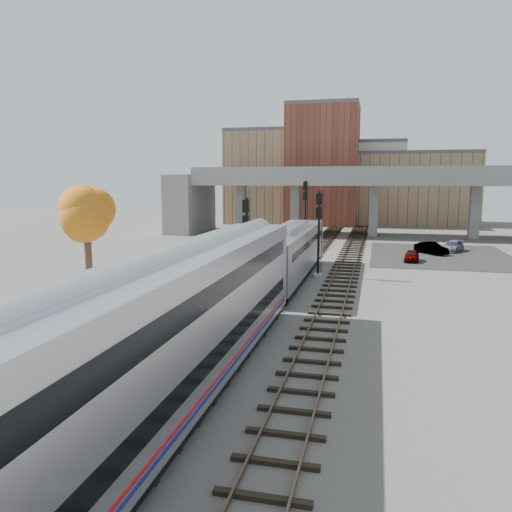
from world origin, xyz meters
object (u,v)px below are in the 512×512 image
at_px(locomotive, 290,251).
at_px(car_c, 453,246).
at_px(tree, 87,221).
at_px(signal_mast_near, 246,248).
at_px(signal_mast_mid, 319,235).
at_px(car_b, 431,248).
at_px(signal_mast_far, 305,212).
at_px(car_a, 412,256).
at_px(coach, 179,326).

relative_size(locomotive, car_c, 4.82).
relative_size(locomotive, tree, 2.67).
distance_m(tree, car_c, 39.73).
bearing_deg(car_c, signal_mast_near, -99.24).
relative_size(signal_mast_mid, car_b, 1.81).
bearing_deg(car_b, car_c, 6.96).
distance_m(signal_mast_far, car_b, 15.78).
relative_size(locomotive, car_a, 5.90).
distance_m(locomotive, signal_mast_mid, 2.78).
xyz_separation_m(tree, car_a, (20.56, 22.32, -4.70)).
xyz_separation_m(signal_mast_near, signal_mast_far, (0.00, 28.24, 0.75)).
height_order(signal_mast_near, car_c, signal_mast_near).
distance_m(coach, car_a, 35.38).
bearing_deg(coach, car_a, 73.82).
distance_m(coach, tree, 15.98).
relative_size(coach, car_b, 6.59).
height_order(car_a, car_b, car_b).
relative_size(locomotive, signal_mast_near, 2.89).
height_order(coach, tree, tree).
bearing_deg(car_c, car_b, -109.90).
bearing_deg(car_c, signal_mast_mid, -100.71).
distance_m(signal_mast_far, car_a, 16.88).
bearing_deg(car_c, car_a, -96.10).
height_order(car_b, car_c, car_b).
bearing_deg(signal_mast_far, tree, -104.31).
relative_size(signal_mast_near, car_b, 1.74).
height_order(locomotive, coach, coach).
bearing_deg(signal_mast_near, car_a, 54.58).
height_order(locomotive, car_b, locomotive).
distance_m(locomotive, signal_mast_far, 22.91).
relative_size(coach, signal_mast_mid, 3.63).
bearing_deg(signal_mast_far, locomotive, -84.73).
bearing_deg(car_b, signal_mast_far, 118.82).
bearing_deg(signal_mast_far, signal_mast_mid, -79.04).
bearing_deg(locomotive, signal_mast_near, -110.96).
bearing_deg(car_a, signal_mast_far, 142.74).
xyz_separation_m(locomotive, coach, (-0.00, -22.61, 0.52)).
distance_m(signal_mast_near, car_a, 20.77).
relative_size(coach, signal_mast_far, 3.25).
relative_size(signal_mast_near, car_c, 1.67).
height_order(signal_mast_mid, car_c, signal_mast_mid).
bearing_deg(signal_mast_near, signal_mast_far, 90.00).
bearing_deg(signal_mast_mid, signal_mast_near, -120.10).
bearing_deg(locomotive, car_b, 54.11).
height_order(coach, signal_mast_near, signal_mast_near).
bearing_deg(coach, car_c, 70.78).
bearing_deg(tree, car_a, 47.35).
bearing_deg(car_a, locomotive, -124.50).
relative_size(car_a, car_c, 0.82).
height_order(signal_mast_far, tree, signal_mast_far).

